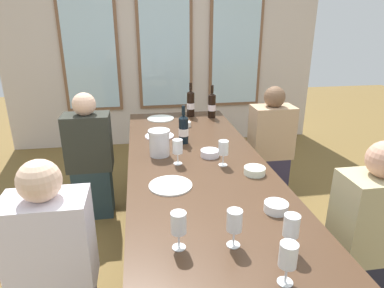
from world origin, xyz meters
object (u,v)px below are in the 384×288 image
(white_plate_0, at_px, (159,136))
(seated_person_0, at_px, (55,272))
(wine_glass_5, at_px, (288,256))
(white_plate_1, at_px, (161,119))
(wine_bottle_1, at_px, (212,105))
(wine_glass_4, at_px, (291,226))
(wine_glass_2, at_px, (178,148))
(wine_glass_1, at_px, (223,149))
(tasting_bowl_0, at_px, (276,207))
(wine_bottle_0, at_px, (191,103))
(dining_table, at_px, (198,172))
(white_plate_2, at_px, (171,185))
(tasting_bowl_3, at_px, (255,171))
(wine_glass_3, at_px, (234,222))
(tasting_bowl_2, at_px, (210,153))
(seated_person_1, at_px, (368,242))
(seated_person_3, at_px, (270,148))
(tasting_bowl_1, at_px, (185,124))
(wine_glass_0, at_px, (179,224))
(wine_bottle_2, at_px, (184,129))
(metal_pitcher, at_px, (159,143))
(seated_person_2, at_px, (90,160))

(white_plate_0, xyz_separation_m, seated_person_0, (-0.60, -1.29, -0.22))
(white_plate_0, bearing_deg, wine_glass_5, -78.62)
(seated_person_0, bearing_deg, white_plate_0, 65.24)
(white_plate_1, distance_m, wine_bottle_1, 0.52)
(wine_glass_4, bearing_deg, wine_glass_5, -117.78)
(wine_bottle_1, bearing_deg, wine_glass_2, -113.33)
(white_plate_1, distance_m, seated_person_0, 1.94)
(wine_glass_2, bearing_deg, wine_glass_1, -13.44)
(wine_glass_2, bearing_deg, tasting_bowl_0, -57.93)
(wine_bottle_0, relative_size, seated_person_0, 0.30)
(dining_table, relative_size, white_plate_2, 10.53)
(white_plate_0, bearing_deg, wine_glass_4, -74.27)
(white_plate_1, relative_size, tasting_bowl_3, 1.91)
(tasting_bowl_3, distance_m, wine_glass_3, 0.76)
(white_plate_0, bearing_deg, tasting_bowl_2, -56.08)
(seated_person_1, bearing_deg, white_plate_0, 128.16)
(wine_glass_1, height_order, wine_glass_2, same)
(seated_person_1, bearing_deg, wine_glass_4, -156.86)
(wine_glass_3, distance_m, seated_person_3, 1.84)
(tasting_bowl_0, height_order, wine_glass_3, wine_glass_3)
(tasting_bowl_3, bearing_deg, wine_glass_3, -116.06)
(tasting_bowl_1, distance_m, wine_glass_5, 2.00)
(wine_glass_0, xyz_separation_m, wine_glass_5, (0.37, -0.27, 0.00))
(wine_glass_3, bearing_deg, wine_glass_1, 78.85)
(white_plate_1, distance_m, tasting_bowl_1, 0.34)
(tasting_bowl_3, bearing_deg, seated_person_0, -157.66)
(dining_table, xyz_separation_m, tasting_bowl_2, (0.11, 0.12, 0.09))
(white_plate_0, relative_size, wine_bottle_1, 0.75)
(wine_glass_5, bearing_deg, white_plate_0, 101.38)
(wine_bottle_1, xyz_separation_m, wine_glass_0, (-0.57, -1.98, -0.00))
(wine_bottle_2, bearing_deg, wine_glass_2, -103.24)
(wine_bottle_2, relative_size, wine_glass_4, 1.74)
(wine_glass_5, distance_m, seated_person_0, 1.10)
(wine_glass_1, distance_m, wine_glass_2, 0.31)
(seated_person_3, bearing_deg, wine_bottle_2, -160.99)
(metal_pitcher, height_order, seated_person_3, seated_person_3)
(seated_person_0, distance_m, seated_person_1, 1.63)
(dining_table, xyz_separation_m, seated_person_0, (-0.82, -0.68, -0.15))
(white_plate_2, distance_m, seated_person_3, 1.46)
(wine_bottle_1, distance_m, tasting_bowl_1, 0.41)
(white_plate_0, distance_m, wine_glass_3, 1.52)
(wine_glass_3, xyz_separation_m, wine_glass_5, (0.13, -0.25, 0.00))
(seated_person_2, relative_size, seated_person_3, 1.00)
(white_plate_0, xyz_separation_m, metal_pitcher, (-0.03, -0.41, 0.09))
(white_plate_2, height_order, wine_bottle_1, wine_bottle_1)
(wine_bottle_2, bearing_deg, tasting_bowl_2, -64.13)
(white_plate_1, relative_size, wine_glass_5, 1.48)
(seated_person_0, bearing_deg, wine_bottle_2, 55.04)
(tasting_bowl_0, bearing_deg, wine_glass_5, -108.31)
(tasting_bowl_0, relative_size, seated_person_3, 0.11)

